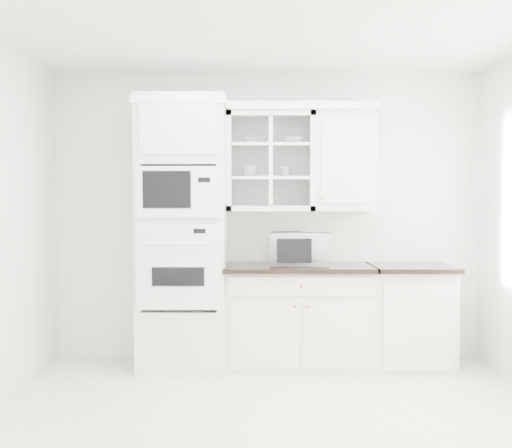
{
  "coord_description": "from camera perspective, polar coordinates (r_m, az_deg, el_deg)",
  "views": [
    {
      "loc": [
        -0.08,
        -3.65,
        1.46
      ],
      "look_at": [
        -0.1,
        1.05,
        1.3
      ],
      "focal_mm": 40.0,
      "sensor_mm": 36.0,
      "label": 1
    }
  ],
  "objects": [
    {
      "name": "ground",
      "position": [
        3.93,
        1.47,
        -19.78
      ],
      "size": [
        4.0,
        3.5,
        0.01
      ],
      "primitive_type": "cube",
      "color": "beige",
      "rests_on": "ground"
    },
    {
      "name": "room_shell",
      "position": [
        4.09,
        1.37,
        6.41
      ],
      "size": [
        4.0,
        3.5,
        2.7
      ],
      "color": "white",
      "rests_on": "ground"
    },
    {
      "name": "countertop_microwave",
      "position": [
        5.09,
        4.44,
        -2.46
      ],
      "size": [
        0.55,
        0.47,
        0.3
      ],
      "primitive_type": "imported",
      "rotation": [
        0.0,
        0.0,
        3.04
      ],
      "color": "white",
      "rests_on": "base_cabinet_run"
    },
    {
      "name": "cup_a",
      "position": [
        5.26,
        -0.59,
        5.28
      ],
      "size": [
        0.16,
        0.16,
        0.11
      ],
      "primitive_type": "imported",
      "rotation": [
        0.0,
        0.0,
        0.11
      ],
      "color": "white",
      "rests_on": "upper_cabinet_glass"
    },
    {
      "name": "bowl_a",
      "position": [
        5.26,
        -0.07,
        8.26
      ],
      "size": [
        0.24,
        0.24,
        0.06
      ],
      "primitive_type": "imported",
      "rotation": [
        0.0,
        0.0,
        -0.03
      ],
      "color": "white",
      "rests_on": "upper_cabinet_glass"
    },
    {
      "name": "upper_cabinet_solid",
      "position": [
        5.31,
        8.8,
        6.14
      ],
      "size": [
        0.55,
        0.33,
        0.9
      ],
      "primitive_type": "cube",
      "color": "silver",
      "rests_on": "room_shell"
    },
    {
      "name": "upper_cabinet_glass",
      "position": [
        5.25,
        1.45,
        6.21
      ],
      "size": [
        0.8,
        0.33,
        0.9
      ],
      "color": "silver",
      "rests_on": "room_shell"
    },
    {
      "name": "bowl_b",
      "position": [
        5.29,
        3.74,
        8.28
      ],
      "size": [
        0.21,
        0.21,
        0.07
      ],
      "primitive_type": "imported",
      "rotation": [
        0.0,
        0.0,
        -0.02
      ],
      "color": "white",
      "rests_on": "upper_cabinet_glass"
    },
    {
      "name": "cup_b",
      "position": [
        5.24,
        2.97,
        5.22
      ],
      "size": [
        0.12,
        0.12,
        0.1
      ],
      "primitive_type": "imported",
      "rotation": [
        0.0,
        0.0,
        -0.14
      ],
      "color": "white",
      "rests_on": "upper_cabinet_glass"
    },
    {
      "name": "extra_base_cabinet",
      "position": [
        5.37,
        15.09,
        -8.81
      ],
      "size": [
        0.72,
        0.67,
        0.92
      ],
      "color": "silver",
      "rests_on": "ground"
    },
    {
      "name": "oven_column",
      "position": [
        5.12,
        -7.28,
        -0.98
      ],
      "size": [
        0.76,
        0.68,
        2.4
      ],
      "color": "silver",
      "rests_on": "ground"
    },
    {
      "name": "crown_molding",
      "position": [
        5.28,
        0.3,
        11.49
      ],
      "size": [
        2.14,
        0.38,
        0.07
      ],
      "primitive_type": "cube",
      "color": "white",
      "rests_on": "room_shell"
    },
    {
      "name": "base_cabinet_run",
      "position": [
        5.21,
        4.26,
        -9.09
      ],
      "size": [
        1.32,
        0.67,
        0.92
      ],
      "color": "silver",
      "rests_on": "ground"
    }
  ]
}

